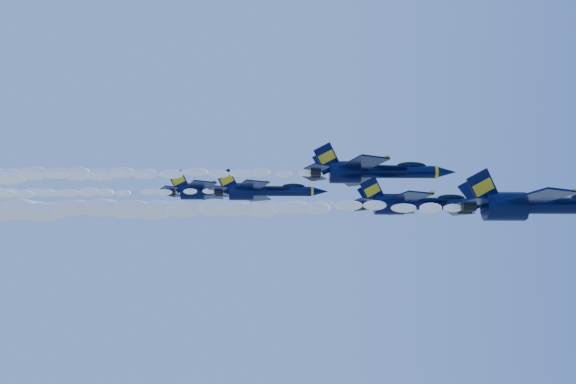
{
  "coord_description": "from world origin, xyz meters",
  "views": [
    {
      "loc": [
        -11.96,
        -76.91,
        135.02
      ],
      "look_at": [
        -11.06,
        3.19,
        153.57
      ],
      "focal_mm": 40.0,
      "sensor_mm": 36.0,
      "label": 1
    }
  ],
  "objects_px": {
    "jet_lead": "(541,205)",
    "jet_fourth": "(264,191)",
    "jet_third": "(374,171)",
    "jet_fifth": "(214,191)",
    "jet_second": "(416,203)"
  },
  "relations": [
    {
      "from": "jet_fourth",
      "to": "jet_fifth",
      "type": "bearing_deg",
      "value": 132.85
    },
    {
      "from": "jet_second",
      "to": "jet_third",
      "type": "relative_size",
      "value": 0.87
    },
    {
      "from": "jet_fourth",
      "to": "jet_fifth",
      "type": "relative_size",
      "value": 0.96
    },
    {
      "from": "jet_lead",
      "to": "jet_fourth",
      "type": "height_order",
      "value": "jet_fourth"
    },
    {
      "from": "jet_third",
      "to": "jet_fifth",
      "type": "bearing_deg",
      "value": 143.39
    },
    {
      "from": "jet_lead",
      "to": "jet_fourth",
      "type": "xyz_separation_m",
      "value": [
        -30.0,
        20.43,
        6.26
      ]
    },
    {
      "from": "jet_fifth",
      "to": "jet_lead",
      "type": "bearing_deg",
      "value": -37.35
    },
    {
      "from": "jet_lead",
      "to": "jet_third",
      "type": "relative_size",
      "value": 1.07
    },
    {
      "from": "jet_fifth",
      "to": "jet_fourth",
      "type": "bearing_deg",
      "value": -47.15
    },
    {
      "from": "jet_third",
      "to": "jet_fourth",
      "type": "bearing_deg",
      "value": 150.86
    },
    {
      "from": "jet_lead",
      "to": "jet_fifth",
      "type": "bearing_deg",
      "value": 142.65
    },
    {
      "from": "jet_lead",
      "to": "jet_fourth",
      "type": "relative_size",
      "value": 1.27
    },
    {
      "from": "jet_lead",
      "to": "jet_second",
      "type": "distance_m",
      "value": 14.1
    },
    {
      "from": "jet_lead",
      "to": "jet_third",
      "type": "distance_m",
      "value": 21.38
    },
    {
      "from": "jet_second",
      "to": "jet_fifth",
      "type": "xyz_separation_m",
      "value": [
        -26.13,
        21.21,
        6.42
      ]
    }
  ]
}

